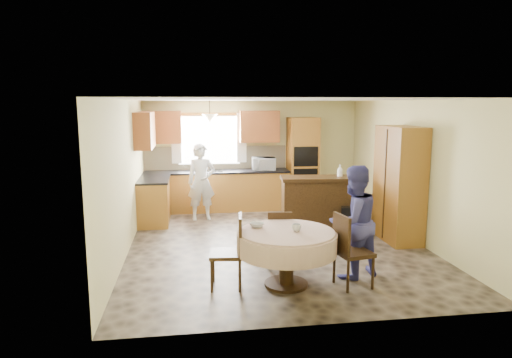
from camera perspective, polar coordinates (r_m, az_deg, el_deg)
The scene contains 36 objects.
floor at distance 8.11m, azimuth 2.40°, elevation -8.07°, with size 5.00×6.00×0.01m, color #6C5D4C.
ceiling at distance 7.73m, azimuth 2.53°, elevation 9.89°, with size 5.00×6.00×0.01m, color white.
wall_back at distance 10.76m, azimuth -0.51°, elevation 3.10°, with size 5.00×0.02×2.50m, color #D4CD87.
wall_front at distance 4.96m, azimuth 8.93°, elevation -4.55°, with size 5.00×0.02×2.50m, color #D4CD87.
wall_left at distance 7.76m, azimuth -15.99°, elevation 0.26°, with size 0.02×6.00×2.50m, color #D4CD87.
wall_right at distance 8.64m, azimuth 18.98°, elevation 1.02°, with size 0.02×6.00×2.50m, color #D4CD87.
window at distance 10.62m, azimuth -5.87°, elevation 4.87°, with size 1.40×0.03×1.10m, color white.
curtain_left at distance 10.56m, azimuth -9.95°, elevation 5.02°, with size 0.22×0.02×1.15m, color white.
curtain_right at distance 10.62m, azimuth -1.81°, elevation 5.18°, with size 0.22×0.02×1.15m, color white.
base_cab_back at distance 10.50m, azimuth -4.88°, elevation -1.56°, with size 3.30×0.60×0.88m, color #C78735.
counter_back at distance 10.43m, azimuth -4.92°, elevation 0.92°, with size 3.30×0.64×0.04m, color black.
base_cab_left at distance 9.64m, azimuth -12.61°, elevation -2.76°, with size 0.60×1.20×0.88m, color #C78735.
counter_left at distance 9.55m, azimuth -12.70°, elevation -0.06°, with size 0.64×1.20×0.04m, color black.
backsplash at distance 10.68m, azimuth -5.03°, elevation 2.64°, with size 3.30×0.02×0.55m, color beige.
wall_cab_left at distance 10.46m, azimuth -11.66°, elevation 6.35°, with size 0.85×0.33×0.72m, color #A55829.
wall_cab_right at distance 10.56m, azimuth 0.41°, elevation 6.58°, with size 0.90×0.33×0.72m, color #A55829.
wall_cab_side at distance 9.45m, azimuth -13.75°, elevation 5.97°, with size 0.33×1.20×0.72m, color #A55829.
oven_tower at distance 10.70m, azimuth 5.83°, elevation 1.99°, with size 0.66×0.62×2.12m, color #C78735.
oven_upper at distance 10.37m, azimuth 6.27°, elevation 2.81°, with size 0.56×0.01×0.45m, color black.
oven_lower at distance 10.44m, azimuth 6.22°, elevation 0.08°, with size 0.56×0.01×0.45m, color black.
pendant at distance 10.11m, azimuth -5.81°, elevation 7.59°, with size 0.36×0.36×0.18m, color beige.
sideboard at distance 8.98m, azimuth 7.48°, elevation -3.20°, with size 1.36×0.56×0.97m, color #3B2510.
space_heater at distance 8.88m, azimuth 11.75°, elevation -4.98°, with size 0.37×0.26×0.51m, color black.
cupboard at distance 8.48m, azimuth 17.47°, elevation -0.62°, with size 0.54×1.07×2.04m, color #C78735.
dining_table at distance 6.16m, azimuth 3.85°, elevation -8.01°, with size 1.34×1.34×0.76m.
chair_left at distance 6.13m, azimuth -3.02°, elevation -8.58°, with size 0.47×0.47×0.98m.
chair_back at distance 6.89m, azimuth 2.89°, elevation -7.10°, with size 0.41×0.41×0.87m.
chair_right at distance 6.24m, azimuth 11.50°, elevation -8.34°, with size 0.51×0.51×1.00m.
framed_picture at distance 8.94m, azimuth 17.76°, elevation 3.36°, with size 0.06×0.61×0.50m.
microwave at distance 10.47m, azimuth 0.95°, elevation 1.91°, with size 0.53×0.36×0.29m, color silver.
person_sink at distance 9.65m, azimuth -6.84°, elevation -0.38°, with size 0.59×0.39×1.61m, color silver.
person_dining at distance 6.56m, azimuth 12.08°, elevation -5.26°, with size 0.78×0.61×1.60m, color #3F3E88.
bowl_sideboard at distance 8.82m, azimuth 6.01°, elevation -0.02°, with size 0.20×0.20×0.05m, color #B2B2B2.
bottle_sideboard at distance 9.00m, azimuth 10.45°, elevation 0.85°, with size 0.11×0.11×0.29m, color silver.
cup_table at distance 6.10m, azimuth 5.07°, elevation -6.09°, with size 0.12×0.12×0.10m, color #B2B2B2.
bowl_table at distance 6.28m, azimuth 0.09°, elevation -5.76°, with size 0.20×0.20×0.06m, color #B2B2B2.
Camera 1 is at (-1.44, -7.60, 2.44)m, focal length 32.00 mm.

